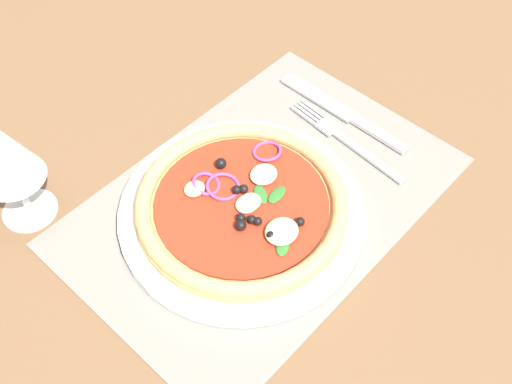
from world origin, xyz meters
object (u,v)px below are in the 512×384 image
object	(u,v)px
wine_glass	(2,152)
plate	(243,214)
fork	(341,137)
knife	(341,111)
pizza	(243,205)

from	to	relation	value
wine_glass	plate	bearing A→B (deg)	-50.12
fork	wine_glass	bearing A→B (deg)	64.23
knife	wine_glass	bearing A→B (deg)	65.89
fork	knife	distance (cm)	4.53
wine_glass	fork	bearing A→B (deg)	-30.47
fork	wine_glass	world-z (taller)	wine_glass
pizza	fork	distance (cm)	17.63
plate	knife	bearing A→B (deg)	5.93
wine_glass	knife	bearing A→B (deg)	-24.58
pizza	wine_glass	distance (cm)	26.19
plate	fork	size ratio (longest dim) A/B	1.56
fork	wine_glass	distance (cm)	40.15
plate	wine_glass	distance (cm)	26.70
plate	wine_glass	xyz separation A→B (cm)	(-16.05, 19.21, 9.29)
knife	wine_glass	xyz separation A→B (cm)	(-37.19, 17.01, 9.66)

